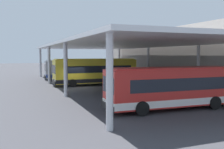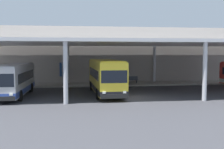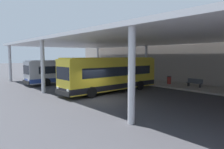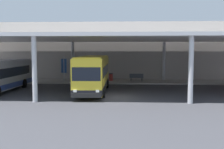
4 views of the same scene
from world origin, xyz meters
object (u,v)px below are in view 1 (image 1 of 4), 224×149
at_px(bus_nearest_bay, 77,69).
at_px(banner_sign, 132,68).
at_px(trash_bin, 155,79).
at_px(bus_second_bay, 95,71).
at_px(bench_waiting, 169,81).
at_px(bus_middle_bay, 173,87).

height_order(bus_nearest_bay, banner_sign, banner_sign).
bearing_deg(banner_sign, trash_bin, 7.12).
relative_size(bus_second_bay, bench_waiting, 6.32).
bearing_deg(bus_second_bay, bench_waiting, 62.12).
bearing_deg(trash_bin, bus_nearest_bay, -139.61).
relative_size(bus_second_bay, banner_sign, 3.55).
bearing_deg(bus_middle_bay, banner_sign, 162.23).
relative_size(bus_second_bay, trash_bin, 11.61).
distance_m(bus_nearest_bay, trash_bin, 13.83).
bearing_deg(trash_bin, bus_second_bay, -98.45).
bearing_deg(bench_waiting, bus_second_bay, -117.88).
height_order(bus_nearest_bay, bus_second_bay, bus_second_bay).
distance_m(bench_waiting, trash_bin, 3.32).
relative_size(bus_nearest_bay, banner_sign, 3.31).
relative_size(bus_second_bay, bus_middle_bay, 1.08).
distance_m(bus_middle_bay, bench_waiting, 14.86).
bearing_deg(bus_nearest_bay, bus_second_bay, 2.55).
bearing_deg(bus_middle_bay, bus_second_bay, -177.38).
relative_size(bus_nearest_bay, bus_second_bay, 0.93).
height_order(bench_waiting, trash_bin, trash_bin).
distance_m(bus_nearest_bay, bus_middle_bay, 26.41).
xyz_separation_m(bus_middle_bay, bench_waiting, (-12.56, 7.88, -0.99)).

